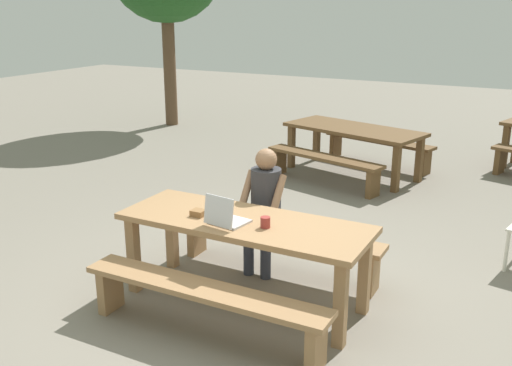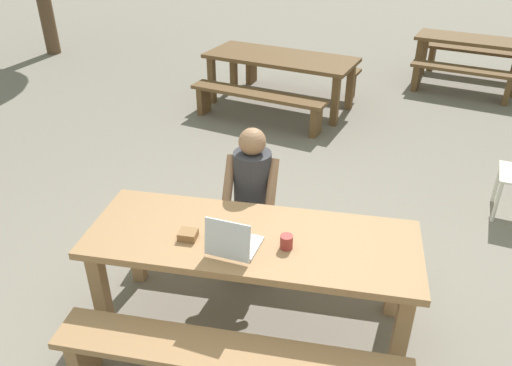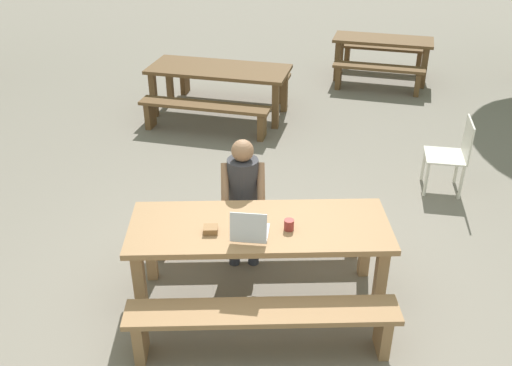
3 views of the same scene
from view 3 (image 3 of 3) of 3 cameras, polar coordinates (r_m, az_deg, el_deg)
The scene contains 15 objects.
ground_plane at distance 5.09m, azimuth 0.34°, elevation -11.28°, with size 30.00×30.00×0.00m, color gray.
picnic_table_front at distance 4.69m, azimuth 0.36°, elevation -5.29°, with size 2.13×0.78×0.75m.
bench_near at distance 4.38m, azimuth 0.64°, elevation -13.59°, with size 2.05×0.30×0.43m.
bench_far at distance 5.41m, azimuth 0.12°, elevation -4.04°, with size 2.05×0.30×0.43m.
laptop at distance 4.45m, azimuth -0.63°, elevation -4.76°, with size 0.32×0.33×0.26m.
small_pouch at distance 4.54m, azimuth -4.58°, elevation -4.69°, with size 0.11×0.10×0.05m.
coffee_mug at distance 4.56m, azimuth 3.33°, elevation -4.21°, with size 0.08×0.08×0.09m.
person_seated at distance 5.18m, azimuth -1.31°, elevation -0.95°, with size 0.40×0.40×1.20m.
plastic_chair at distance 6.77m, azimuth 19.18°, elevation 2.81°, with size 0.52×0.52×0.87m.
picnic_table_mid at distance 8.48m, azimuth -3.74°, elevation 10.86°, with size 2.19×1.36×0.72m.
bench_mid_south at distance 7.95m, azimuth -5.20°, elevation 7.21°, with size 1.85×0.78×0.43m.
bench_mid_north at distance 9.23m, azimuth -2.35°, elevation 10.53°, with size 1.85×0.78×0.43m.
picnic_table_rear at distance 10.17m, azimuth 12.60°, elevation 13.28°, with size 1.77×1.09×0.73m.
bench_rear_south at distance 9.69m, azimuth 12.18°, elevation 10.77°, with size 1.51×0.71×0.43m.
bench_rear_north at distance 10.81m, azimuth 12.65°, elevation 12.66°, with size 1.51×0.71×0.43m.
Camera 3 is at (-0.14, -3.85, 3.32)m, focal length 39.83 mm.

